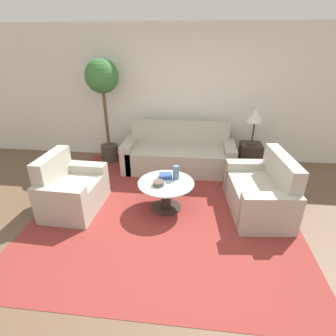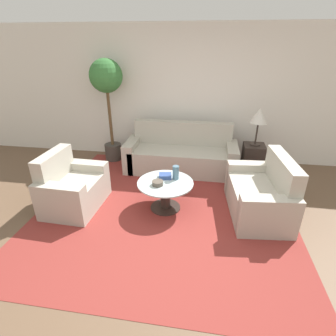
{
  "view_description": "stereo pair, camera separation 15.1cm",
  "coord_description": "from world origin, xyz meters",
  "px_view_note": "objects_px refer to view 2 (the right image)",
  "views": [
    {
      "loc": [
        0.25,
        -2.56,
        2.27
      ],
      "look_at": [
        -0.15,
        0.98,
        0.55
      ],
      "focal_mm": 28.0,
      "sensor_mm": 36.0,
      "label": 1
    },
    {
      "loc": [
        0.4,
        -2.54,
        2.27
      ],
      "look_at": [
        -0.15,
        0.98,
        0.55
      ],
      "focal_mm": 28.0,
      "sensor_mm": 36.0,
      "label": 2
    }
  ],
  "objects_px": {
    "coffee_table": "(165,192)",
    "potted_plant": "(107,88)",
    "armchair": "(71,189)",
    "loveseat": "(263,195)",
    "vase": "(176,173)",
    "table_lamp": "(259,117)",
    "sofa_main": "(181,155)",
    "book_stack": "(165,176)",
    "bowl": "(158,183)"
  },
  "relations": [
    {
      "from": "loveseat",
      "to": "armchair",
      "type": "bearing_deg",
      "value": -90.61
    },
    {
      "from": "armchair",
      "to": "book_stack",
      "type": "bearing_deg",
      "value": -76.43
    },
    {
      "from": "loveseat",
      "to": "coffee_table",
      "type": "distance_m",
      "value": 1.4
    },
    {
      "from": "book_stack",
      "to": "bowl",
      "type": "bearing_deg",
      "value": -116.36
    },
    {
      "from": "armchair",
      "to": "loveseat",
      "type": "height_order",
      "value": "loveseat"
    },
    {
      "from": "armchair",
      "to": "loveseat",
      "type": "bearing_deg",
      "value": -82.82
    },
    {
      "from": "sofa_main",
      "to": "coffee_table",
      "type": "bearing_deg",
      "value": -93.23
    },
    {
      "from": "bowl",
      "to": "book_stack",
      "type": "height_order",
      "value": "same"
    },
    {
      "from": "loveseat",
      "to": "potted_plant",
      "type": "relative_size",
      "value": 0.64
    },
    {
      "from": "sofa_main",
      "to": "book_stack",
      "type": "relative_size",
      "value": 10.24
    },
    {
      "from": "book_stack",
      "to": "coffee_table",
      "type": "bearing_deg",
      "value": -89.62
    },
    {
      "from": "loveseat",
      "to": "book_stack",
      "type": "bearing_deg",
      "value": -96.96
    },
    {
      "from": "sofa_main",
      "to": "vase",
      "type": "xyz_separation_m",
      "value": [
        0.06,
        -1.26,
        0.25
      ]
    },
    {
      "from": "loveseat",
      "to": "bowl",
      "type": "xyz_separation_m",
      "value": [
        -1.49,
        -0.2,
        0.18
      ]
    },
    {
      "from": "loveseat",
      "to": "vase",
      "type": "xyz_separation_m",
      "value": [
        -1.26,
        0.02,
        0.26
      ]
    },
    {
      "from": "sofa_main",
      "to": "potted_plant",
      "type": "distance_m",
      "value": 1.9
    },
    {
      "from": "bowl",
      "to": "table_lamp",
      "type": "bearing_deg",
      "value": 44.75
    },
    {
      "from": "vase",
      "to": "book_stack",
      "type": "relative_size",
      "value": 1.02
    },
    {
      "from": "coffee_table",
      "to": "book_stack",
      "type": "distance_m",
      "value": 0.23
    },
    {
      "from": "loveseat",
      "to": "bowl",
      "type": "distance_m",
      "value": 1.51
    },
    {
      "from": "vase",
      "to": "bowl",
      "type": "relative_size",
      "value": 1.31
    },
    {
      "from": "vase",
      "to": "bowl",
      "type": "distance_m",
      "value": 0.33
    },
    {
      "from": "loveseat",
      "to": "potted_plant",
      "type": "bearing_deg",
      "value": -124.41
    },
    {
      "from": "loveseat",
      "to": "bowl",
      "type": "bearing_deg",
      "value": -88.08
    },
    {
      "from": "armchair",
      "to": "vase",
      "type": "distance_m",
      "value": 1.58
    },
    {
      "from": "armchair",
      "to": "bowl",
      "type": "height_order",
      "value": "armchair"
    },
    {
      "from": "table_lamp",
      "to": "vase",
      "type": "xyz_separation_m",
      "value": [
        -1.29,
        -1.28,
        -0.55
      ]
    },
    {
      "from": "table_lamp",
      "to": "vase",
      "type": "bearing_deg",
      "value": -135.18
    },
    {
      "from": "loveseat",
      "to": "coffee_table",
      "type": "xyz_separation_m",
      "value": [
        -1.39,
        -0.11,
        -0.0
      ]
    },
    {
      "from": "table_lamp",
      "to": "book_stack",
      "type": "bearing_deg",
      "value": -138.66
    },
    {
      "from": "potted_plant",
      "to": "vase",
      "type": "bearing_deg",
      "value": -44.53
    },
    {
      "from": "potted_plant",
      "to": "vase",
      "type": "distance_m",
      "value": 2.33
    },
    {
      "from": "table_lamp",
      "to": "bowl",
      "type": "height_order",
      "value": "table_lamp"
    },
    {
      "from": "sofa_main",
      "to": "loveseat",
      "type": "relative_size",
      "value": 1.62
    },
    {
      "from": "armchair",
      "to": "book_stack",
      "type": "height_order",
      "value": "armchair"
    },
    {
      "from": "table_lamp",
      "to": "potted_plant",
      "type": "xyz_separation_m",
      "value": [
        -2.81,
        0.22,
        0.39
      ]
    },
    {
      "from": "potted_plant",
      "to": "bowl",
      "type": "xyz_separation_m",
      "value": [
        1.3,
        -1.72,
        -1.0
      ]
    },
    {
      "from": "sofa_main",
      "to": "bowl",
      "type": "bearing_deg",
      "value": -96.6
    },
    {
      "from": "vase",
      "to": "book_stack",
      "type": "xyz_separation_m",
      "value": [
        -0.16,
        0.01,
        -0.07
      ]
    },
    {
      "from": "loveseat",
      "to": "sofa_main",
      "type": "bearing_deg",
      "value": -140.12
    },
    {
      "from": "coffee_table",
      "to": "vase",
      "type": "height_order",
      "value": "vase"
    },
    {
      "from": "coffee_table",
      "to": "potted_plant",
      "type": "height_order",
      "value": "potted_plant"
    },
    {
      "from": "table_lamp",
      "to": "book_stack",
      "type": "xyz_separation_m",
      "value": [
        -1.45,
        -1.27,
        -0.62
      ]
    },
    {
      "from": "loveseat",
      "to": "coffee_table",
      "type": "height_order",
      "value": "loveseat"
    },
    {
      "from": "armchair",
      "to": "loveseat",
      "type": "relative_size",
      "value": 0.76
    },
    {
      "from": "armchair",
      "to": "loveseat",
      "type": "xyz_separation_m",
      "value": [
        2.8,
        0.25,
        0.0
      ]
    },
    {
      "from": "potted_plant",
      "to": "bowl",
      "type": "relative_size",
      "value": 12.57
    },
    {
      "from": "armchair",
      "to": "coffee_table",
      "type": "relative_size",
      "value": 1.2
    },
    {
      "from": "coffee_table",
      "to": "book_stack",
      "type": "xyz_separation_m",
      "value": [
        -0.02,
        0.14,
        0.19
      ]
    },
    {
      "from": "bowl",
      "to": "book_stack",
      "type": "xyz_separation_m",
      "value": [
        0.07,
        0.23,
        -0.0
      ]
    }
  ]
}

